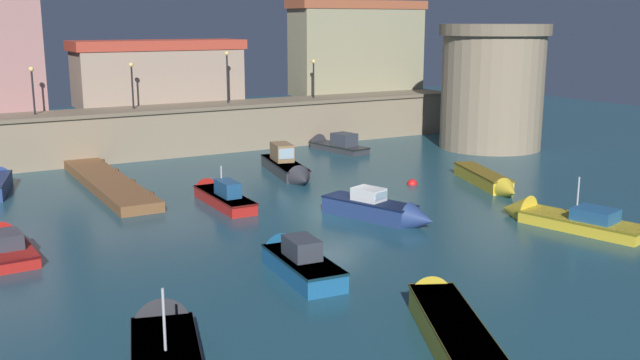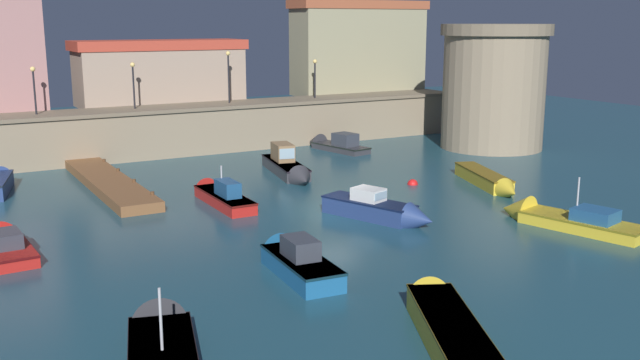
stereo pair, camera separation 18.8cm
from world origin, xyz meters
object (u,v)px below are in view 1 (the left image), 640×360
object	(u,v)px
quay_lamp_2	(227,69)
moored_boat_4	(4,244)
quay_lamp_1	(132,78)
mooring_buoy_0	(412,184)
quay_lamp_0	(32,82)
moored_boat_0	(560,218)
moored_boat_7	(288,167)
moored_boat_10	(488,180)
fortress_tower	(492,86)
quay_lamp_3	(314,72)
moored_boat_5	(445,319)
moored_boat_8	(382,210)
moored_boat_2	(164,340)
moored_boat_6	(331,144)
moored_boat_3	(218,194)
moored_boat_1	(294,258)

from	to	relation	value
quay_lamp_2	moored_boat_4	size ratio (longest dim) A/B	0.72
moored_boat_4	quay_lamp_1	bearing A→B (deg)	-33.17
mooring_buoy_0	quay_lamp_0	bearing A→B (deg)	137.14
moored_boat_4	mooring_buoy_0	distance (m)	22.09
moored_boat_0	moored_boat_7	distance (m)	17.02
quay_lamp_2	moored_boat_4	bearing A→B (deg)	-133.90
quay_lamp_2	moored_boat_10	world-z (taller)	quay_lamp_2
fortress_tower	mooring_buoy_0	distance (m)	15.08
moored_boat_10	quay_lamp_3	bearing A→B (deg)	-159.25
quay_lamp_1	moored_boat_5	xyz separation A→B (m)	(-0.11, -33.31, -5.01)
quay_lamp_2	quay_lamp_3	xyz separation A→B (m)	(7.16, 0.00, -0.45)
moored_boat_8	mooring_buoy_0	xyz separation A→B (m)	(5.90, 5.45, -0.51)
quay_lamp_1	moored_boat_2	xyz separation A→B (m)	(-7.85, -30.24, -5.14)
quay_lamp_1	moored_boat_5	size ratio (longest dim) A/B	0.44
moored_boat_4	moored_boat_6	bearing A→B (deg)	-62.33
moored_boat_3	moored_boat_8	xyz separation A→B (m)	(5.36, -7.15, 0.10)
moored_boat_10	moored_boat_8	bearing A→B (deg)	-54.36
moored_boat_5	moored_boat_6	xyz separation A→B (m)	(13.36, 29.18, -0.06)
moored_boat_5	moored_boat_10	bearing A→B (deg)	-20.79
moored_boat_4	moored_boat_8	xyz separation A→B (m)	(16.11, -3.61, 0.17)
quay_lamp_0	moored_boat_3	distance (m)	16.85
moored_boat_1	moored_boat_7	bearing A→B (deg)	-21.76
moored_boat_3	moored_boat_7	bearing A→B (deg)	-56.36
moored_boat_1	moored_boat_5	xyz separation A→B (m)	(1.34, -7.18, -0.04)
moored_boat_3	moored_boat_6	bearing A→B (deg)	-50.56
fortress_tower	moored_boat_6	xyz separation A→B (m)	(-10.59, 5.17, -4.17)
quay_lamp_0	moored_boat_5	size ratio (longest dim) A/B	0.43
fortress_tower	quay_lamp_1	xyz separation A→B (m)	(-23.84, 9.30, 0.90)
quay_lamp_1	moored_boat_5	distance (m)	33.68
moored_boat_0	moored_boat_2	bearing A→B (deg)	85.55
fortress_tower	quay_lamp_0	distance (m)	31.61
fortress_tower	moored_boat_4	world-z (taller)	fortress_tower
moored_boat_1	moored_boat_10	world-z (taller)	moored_boat_1
quay_lamp_0	moored_boat_5	distance (m)	34.25
quay_lamp_0	moored_boat_3	world-z (taller)	quay_lamp_0
moored_boat_6	moored_boat_7	size ratio (longest dim) A/B	0.82
fortress_tower	quay_lamp_0	bearing A→B (deg)	162.88
moored_boat_8	mooring_buoy_0	bearing A→B (deg)	112.78
moored_boat_6	mooring_buoy_0	bearing A→B (deg)	160.29
moored_boat_2	moored_boat_4	size ratio (longest dim) A/B	1.20
moored_boat_5	moored_boat_1	bearing A→B (deg)	35.98
moored_boat_0	moored_boat_10	distance (m)	8.04
moored_boat_3	moored_boat_10	xyz separation A→B (m)	(14.58, -4.40, -0.01)
moored_boat_10	quay_lamp_0	bearing A→B (deg)	-113.26
fortress_tower	moored_boat_0	distance (m)	21.46
moored_boat_3	moored_boat_8	bearing A→B (deg)	-142.59
moored_boat_2	mooring_buoy_0	distance (m)	23.65
quay_lamp_0	moored_boat_4	size ratio (longest dim) A/B	0.59
fortress_tower	quay_lamp_3	bearing A→B (deg)	136.30
moored_boat_6	mooring_buoy_0	world-z (taller)	moored_boat_6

